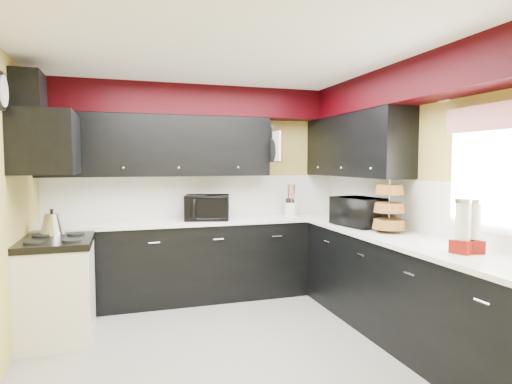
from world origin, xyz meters
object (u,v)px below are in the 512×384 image
microwave (359,212)px  knife_block (289,207)px  toaster_oven (207,207)px  utensil_crock (291,209)px  kettle (52,224)px

microwave → knife_block: microwave is taller
knife_block → toaster_oven: bearing=-157.0°
microwave → utensil_crock: size_ratio=3.28×
toaster_oven → kettle: 1.65m
toaster_oven → utensil_crock: bearing=17.8°
utensil_crock → kettle: size_ratio=0.75×
toaster_oven → knife_block: toaster_oven is taller
knife_block → microwave: bearing=-54.1°
kettle → utensil_crock: bearing=10.2°
toaster_oven → kettle: size_ratio=2.25×
toaster_oven → knife_block: (1.07, 0.11, -0.04)m
toaster_oven → kettle: (-1.59, -0.43, -0.07)m
toaster_oven → microwave: 1.73m
knife_block → kettle: size_ratio=0.91×
toaster_oven → utensil_crock: (1.07, 0.05, -0.06)m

